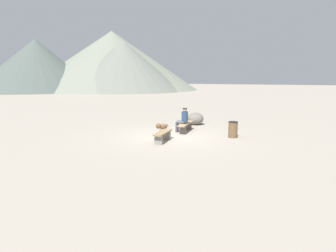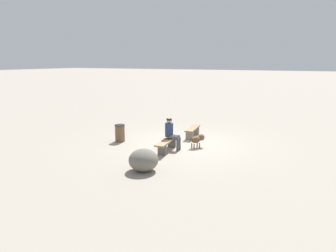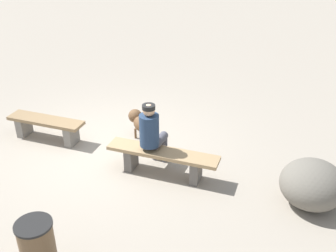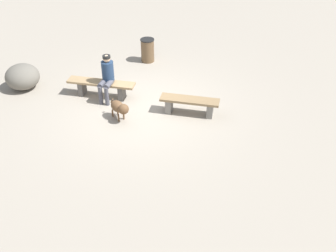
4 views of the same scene
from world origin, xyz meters
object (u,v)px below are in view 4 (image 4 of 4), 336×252
object	(u,v)px
trash_bin	(148,50)
boulder	(22,77)
seated_person	(107,75)
bench_left	(190,104)
bench_right	(101,86)
dog	(120,107)

from	to	relation	value
trash_bin	boulder	world-z (taller)	trash_bin
seated_person	boulder	xyz separation A→B (m)	(2.57, 0.27, -0.37)
bench_left	trash_bin	distance (m)	3.36
bench_right	boulder	world-z (taller)	boulder
bench_right	dog	size ratio (longest dim) A/B	2.94
trash_bin	boulder	xyz separation A→B (m)	(2.71, 2.84, -0.02)
seated_person	boulder	bearing A→B (deg)	2.00
trash_bin	boulder	size ratio (longest dim) A/B	0.78
dog	bench_right	bearing A→B (deg)	169.15
dog	bench_left	bearing A→B (deg)	60.32
seated_person	trash_bin	size ratio (longest dim) A/B	1.69
bench_right	trash_bin	size ratio (longest dim) A/B	2.55
bench_left	seated_person	bearing A→B (deg)	-6.91
bench_left	boulder	xyz separation A→B (m)	(4.90, 0.29, 0.06)
bench_right	dog	bearing A→B (deg)	129.94
bench_right	bench_left	bearing A→B (deg)	171.72
seated_person	trash_bin	bearing A→B (deg)	-96.91
dog	trash_bin	xyz separation A→B (m)	(0.61, -3.41, 0.02)
dog	boulder	world-z (taller)	boulder
seated_person	bench_left	bearing A→B (deg)	176.59
dog	trash_bin	distance (m)	3.46
bench_left	dog	world-z (taller)	dog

